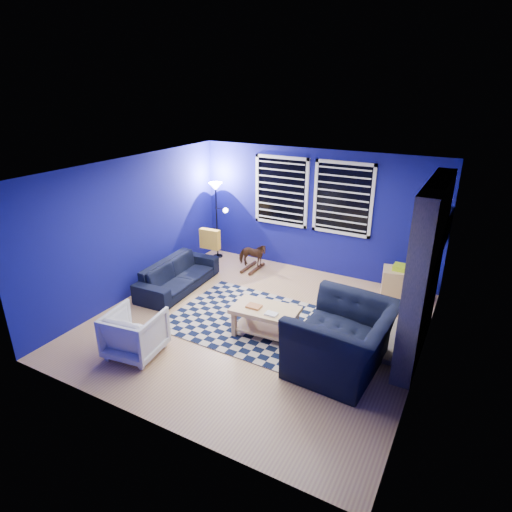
{
  "coord_description": "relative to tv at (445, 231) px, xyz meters",
  "views": [
    {
      "loc": [
        2.88,
        -5.32,
        3.64
      ],
      "look_at": [
        -0.16,
        0.3,
        1.06
      ],
      "focal_mm": 30.0,
      "sensor_mm": 36.0,
      "label": 1
    }
  ],
  "objects": [
    {
      "name": "floor",
      "position": [
        -2.45,
        -2.0,
        -1.4
      ],
      "size": [
        5.0,
        5.0,
        0.0
      ],
      "primitive_type": "plane",
      "color": "tan",
      "rests_on": "ground"
    },
    {
      "name": "ceiling",
      "position": [
        -2.45,
        -2.0,
        1.1
      ],
      "size": [
        5.0,
        5.0,
        0.0
      ],
      "primitive_type": "plane",
      "rotation": [
        3.14,
        0.0,
        0.0
      ],
      "color": "white",
      "rests_on": "wall_back"
    },
    {
      "name": "wall_back",
      "position": [
        -2.45,
        0.5,
        -0.15
      ],
      "size": [
        5.0,
        0.0,
        5.0
      ],
      "primitive_type": "plane",
      "rotation": [
        1.57,
        0.0,
        0.0
      ],
      "color": "navy",
      "rests_on": "floor"
    },
    {
      "name": "wall_left",
      "position": [
        -4.95,
        -2.0,
        -0.15
      ],
      "size": [
        0.0,
        5.0,
        5.0
      ],
      "primitive_type": "plane",
      "rotation": [
        1.57,
        0.0,
        1.57
      ],
      "color": "navy",
      "rests_on": "floor"
    },
    {
      "name": "wall_right",
      "position": [
        0.05,
        -2.0,
        -0.15
      ],
      "size": [
        0.0,
        5.0,
        5.0
      ],
      "primitive_type": "plane",
      "rotation": [
        1.57,
        0.0,
        -1.57
      ],
      "color": "navy",
      "rests_on": "floor"
    },
    {
      "name": "fireplace",
      "position": [
        -0.09,
        -1.5,
        -0.2
      ],
      "size": [
        0.65,
        2.0,
        2.5
      ],
      "color": "gray",
      "rests_on": "floor"
    },
    {
      "name": "window_left",
      "position": [
        -3.2,
        0.46,
        0.2
      ],
      "size": [
        1.17,
        0.06,
        1.42
      ],
      "color": "black",
      "rests_on": "wall_back"
    },
    {
      "name": "window_right",
      "position": [
        -1.9,
        0.46,
        0.2
      ],
      "size": [
        1.17,
        0.06,
        1.42
      ],
      "color": "black",
      "rests_on": "wall_back"
    },
    {
      "name": "tv",
      "position": [
        0.0,
        0.0,
        0.0
      ],
      "size": [
        0.07,
        1.0,
        0.58
      ],
      "color": "black",
      "rests_on": "wall_right"
    },
    {
      "name": "rug",
      "position": [
        -2.58,
        -1.95,
        -1.39
      ],
      "size": [
        2.55,
        2.06,
        0.02
      ],
      "primitive_type": "cube",
      "rotation": [
        0.0,
        0.0,
        -0.03
      ],
      "color": "black",
      "rests_on": "floor"
    },
    {
      "name": "sofa",
      "position": [
        -4.38,
        -1.54,
        -1.13
      ],
      "size": [
        1.89,
        0.82,
        0.54
      ],
      "primitive_type": "imported",
      "rotation": [
        0.0,
        0.0,
        1.62
      ],
      "color": "black",
      "rests_on": "floor"
    },
    {
      "name": "armchair_big",
      "position": [
        -0.87,
        -2.47,
        -0.94
      ],
      "size": [
        1.48,
        1.32,
        0.91
      ],
      "primitive_type": "imported",
      "rotation": [
        0.0,
        0.0,
        -1.64
      ],
      "color": "black",
      "rests_on": "floor"
    },
    {
      "name": "armchair_bent",
      "position": [
        -3.57,
        -3.54,
        -1.06
      ],
      "size": [
        0.82,
        0.84,
        0.68
      ],
      "primitive_type": "imported",
      "rotation": [
        0.0,
        0.0,
        3.28
      ],
      "color": "gray",
      "rests_on": "floor"
    },
    {
      "name": "rocking_horse",
      "position": [
        -3.56,
        -0.1,
        -1.07
      ],
      "size": [
        0.43,
        0.66,
        0.51
      ],
      "primitive_type": "imported",
      "rotation": [
        0.0,
        0.0,
        1.84
      ],
      "color": "#492917",
      "rests_on": "floor"
    },
    {
      "name": "coffee_table",
      "position": [
        -2.16,
        -2.24,
        -1.05
      ],
      "size": [
        1.04,
        0.64,
        0.5
      ],
      "rotation": [
        0.0,
        0.0,
        0.06
      ],
      "color": "tan",
      "rests_on": "rug"
    },
    {
      "name": "cabinet",
      "position": [
        -0.57,
        0.04,
        -1.11
      ],
      "size": [
        0.74,
        0.57,
        0.65
      ],
      "rotation": [
        0.0,
        0.0,
        0.21
      ],
      "color": "tan",
      "rests_on": "floor"
    },
    {
      "name": "floor_lamp",
      "position": [
        -4.58,
        0.16,
        -0.02
      ],
      "size": [
        0.46,
        0.28,
        1.69
      ],
      "color": "black",
      "rests_on": "floor"
    },
    {
      "name": "throw_pillow",
      "position": [
        -4.23,
        -0.66,
        -0.66
      ],
      "size": [
        0.43,
        0.15,
        0.4
      ],
      "primitive_type": "cube",
      "rotation": [
        0.0,
        0.0,
        0.06
      ],
      "color": "gold",
      "rests_on": "sofa"
    }
  ]
}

